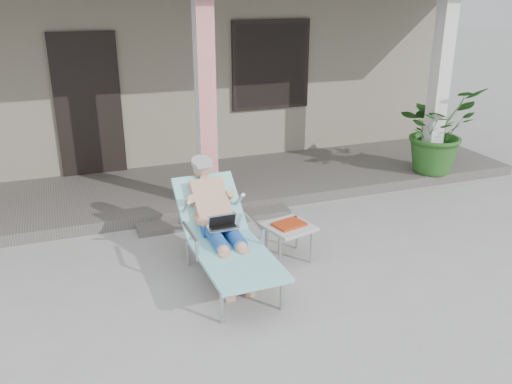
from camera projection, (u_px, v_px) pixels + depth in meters
name	position (u px, v px, depth m)	size (l,w,h in m)	color
ground	(268.00, 293.00, 5.36)	(60.00, 60.00, 0.00)	#9E9E99
house	(146.00, 52.00, 10.46)	(10.40, 5.40, 3.30)	gray
porch_deck	(194.00, 188.00, 7.96)	(10.00, 2.00, 0.15)	#605B56
porch_step	(216.00, 219.00, 6.97)	(2.00, 0.30, 0.07)	#605B56
lounger	(221.00, 209.00, 5.50)	(0.73, 1.84, 1.18)	#B7B7BC
side_table	(289.00, 229.00, 5.94)	(0.58, 0.58, 0.42)	beige
potted_palm	(437.00, 130.00, 8.23)	(1.18, 1.02, 1.31)	#26591E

